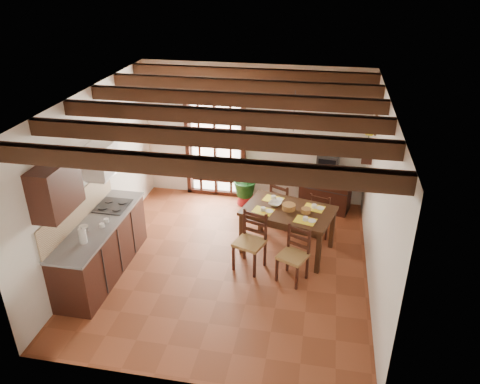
% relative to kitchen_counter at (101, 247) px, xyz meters
% --- Properties ---
extents(ground_plane, '(5.00, 5.00, 0.00)m').
position_rel_kitchen_counter_xyz_m(ground_plane, '(1.96, 0.60, -0.47)').
color(ground_plane, brown).
extents(room_shell, '(4.52, 5.02, 2.81)m').
position_rel_kitchen_counter_xyz_m(room_shell, '(1.96, 0.60, 1.34)').
color(room_shell, silver).
rests_on(room_shell, ground_plane).
extents(ceiling_beams, '(4.50, 4.34, 0.20)m').
position_rel_kitchen_counter_xyz_m(ceiling_beams, '(1.96, 0.60, 2.22)').
color(ceiling_beams, black).
rests_on(ceiling_beams, room_shell).
extents(french_door, '(1.26, 0.11, 2.32)m').
position_rel_kitchen_counter_xyz_m(french_door, '(1.16, 3.05, 0.70)').
color(french_door, white).
rests_on(french_door, ground_plane).
extents(kitchen_counter, '(0.64, 2.25, 1.38)m').
position_rel_kitchen_counter_xyz_m(kitchen_counter, '(0.00, 0.00, 0.00)').
color(kitchen_counter, black).
rests_on(kitchen_counter, ground_plane).
extents(upper_cabinet, '(0.35, 0.80, 0.70)m').
position_rel_kitchen_counter_xyz_m(upper_cabinet, '(-0.12, -0.70, 1.38)').
color(upper_cabinet, black).
rests_on(upper_cabinet, room_shell).
extents(range_hood, '(0.38, 0.60, 0.54)m').
position_rel_kitchen_counter_xyz_m(range_hood, '(-0.09, 0.55, 1.26)').
color(range_hood, white).
rests_on(range_hood, room_shell).
extents(counter_items, '(0.50, 1.43, 0.25)m').
position_rel_kitchen_counter_xyz_m(counter_items, '(0.00, 0.09, 0.49)').
color(counter_items, black).
rests_on(counter_items, kitchen_counter).
extents(dining_table, '(1.67, 1.30, 0.80)m').
position_rel_kitchen_counter_xyz_m(dining_table, '(2.85, 1.19, 0.22)').
color(dining_table, '#341E10').
rests_on(dining_table, ground_plane).
extents(chair_near_left, '(0.57, 0.55, 0.98)m').
position_rel_kitchen_counter_xyz_m(chair_near_left, '(2.30, 0.55, -0.17)').
color(chair_near_left, '#A07B44').
rests_on(chair_near_left, ground_plane).
extents(chair_near_right, '(0.54, 0.53, 0.90)m').
position_rel_kitchen_counter_xyz_m(chair_near_right, '(3.02, 0.36, -0.19)').
color(chair_near_right, '#A07B44').
rests_on(chair_near_right, ground_plane).
extents(chair_far_left, '(0.55, 0.55, 0.90)m').
position_rel_kitchen_counter_xyz_m(chair_far_left, '(2.69, 2.01, -0.19)').
color(chair_far_left, '#A07B44').
rests_on(chair_far_left, ground_plane).
extents(chair_far_right, '(0.49, 0.48, 0.86)m').
position_rel_kitchen_counter_xyz_m(chair_far_right, '(3.40, 1.82, -0.20)').
color(chair_far_right, '#A07B44').
rests_on(chair_far_right, ground_plane).
extents(table_setting, '(1.08, 0.72, 0.10)m').
position_rel_kitchen_counter_xyz_m(table_setting, '(2.85, 1.19, 0.41)').
color(table_setting, yellow).
rests_on(table_setting, dining_table).
extents(table_bowl, '(0.26, 0.26, 0.05)m').
position_rel_kitchen_counter_xyz_m(table_bowl, '(2.61, 1.31, 0.35)').
color(table_bowl, white).
rests_on(table_bowl, dining_table).
extents(sideboard, '(1.05, 0.67, 0.83)m').
position_rel_kitchen_counter_xyz_m(sideboard, '(3.46, 2.83, -0.06)').
color(sideboard, black).
rests_on(sideboard, ground_plane).
extents(crt_tv, '(0.45, 0.42, 0.35)m').
position_rel_kitchen_counter_xyz_m(crt_tv, '(3.46, 2.82, 0.54)').
color(crt_tv, black).
rests_on(crt_tv, sideboard).
extents(fuse_box, '(0.25, 0.03, 0.32)m').
position_rel_kitchen_counter_xyz_m(fuse_box, '(3.46, 3.08, 1.28)').
color(fuse_box, white).
rests_on(fuse_box, room_shell).
extents(plant_pot, '(0.39, 0.39, 0.24)m').
position_rel_kitchen_counter_xyz_m(plant_pot, '(1.86, 2.75, -0.36)').
color(plant_pot, maroon).
rests_on(plant_pot, ground_plane).
extents(potted_plant, '(2.12, 1.92, 2.02)m').
position_rel_kitchen_counter_xyz_m(potted_plant, '(1.86, 2.75, 0.10)').
color(potted_plant, '#144C19').
rests_on(potted_plant, ground_plane).
extents(wall_shelf, '(0.20, 0.42, 0.20)m').
position_rel_kitchen_counter_xyz_m(wall_shelf, '(4.10, 2.20, 1.04)').
color(wall_shelf, black).
rests_on(wall_shelf, room_shell).
extents(shelf_vase, '(0.15, 0.15, 0.15)m').
position_rel_kitchen_counter_xyz_m(shelf_vase, '(4.10, 2.20, 1.18)').
color(shelf_vase, '#B2BFB2').
rests_on(shelf_vase, wall_shelf).
extents(shelf_flowers, '(0.14, 0.14, 0.36)m').
position_rel_kitchen_counter_xyz_m(shelf_flowers, '(4.10, 2.20, 1.38)').
color(shelf_flowers, yellow).
rests_on(shelf_flowers, shelf_vase).
extents(framed_picture, '(0.03, 0.32, 0.32)m').
position_rel_kitchen_counter_xyz_m(framed_picture, '(4.18, 2.20, 1.58)').
color(framed_picture, brown).
rests_on(framed_picture, room_shell).
extents(pendant_lamp, '(0.36, 0.36, 0.84)m').
position_rel_kitchen_counter_xyz_m(pendant_lamp, '(2.85, 1.29, 1.60)').
color(pendant_lamp, black).
rests_on(pendant_lamp, room_shell).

